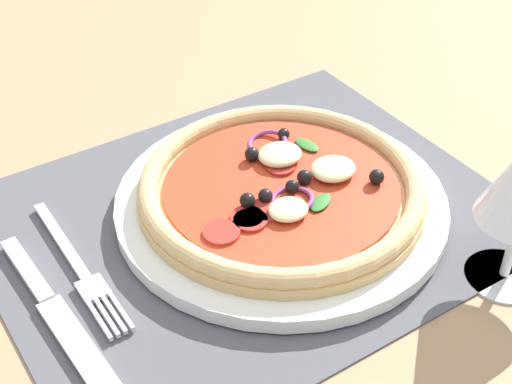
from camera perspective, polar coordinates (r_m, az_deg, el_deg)
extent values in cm
cube|color=#9E7A56|center=(68.21, -0.65, -2.88)|extent=(190.00, 140.00, 2.40)
cube|color=#4C4C51|center=(67.30, -0.66, -1.98)|extent=(44.50, 35.84, 0.40)
cylinder|color=silver|center=(67.58, 1.90, -0.84)|extent=(29.69, 29.69, 1.36)
cylinder|color=tan|center=(66.84, 1.92, -0.05)|extent=(25.57, 25.57, 1.00)
torus|color=tan|center=(66.31, 1.94, 0.53)|extent=(25.33, 25.33, 1.80)
cylinder|color=#B7381E|center=(66.44, 1.93, 0.39)|extent=(20.97, 20.97, 0.30)
ellipsoid|color=beige|center=(69.11, 1.82, 2.87)|extent=(4.19, 3.77, 1.26)
ellipsoid|color=beige|center=(62.95, 2.46, -1.33)|extent=(3.51, 3.16, 1.05)
ellipsoid|color=beige|center=(67.61, 5.87, 1.77)|extent=(4.20, 3.78, 1.26)
sphere|color=black|center=(71.98, 2.11, 4.41)|extent=(1.14, 1.14, 1.14)
sphere|color=black|center=(66.34, 3.68, 1.14)|extent=(1.33, 1.33, 1.33)
sphere|color=black|center=(63.60, -0.66, -0.64)|extent=(1.35, 1.35, 1.35)
sphere|color=black|center=(65.31, 2.74, 0.42)|extent=(1.19, 1.19, 1.19)
sphere|color=black|center=(67.06, 9.13, 1.14)|extent=(1.36, 1.36, 1.36)
sphere|color=black|center=(64.17, 0.71, -0.28)|extent=(1.26, 1.26, 1.26)
sphere|color=black|center=(69.03, -0.32, 2.89)|extent=(1.34, 1.34, 1.34)
torus|color=#8E3D75|center=(64.47, 2.77, -0.56)|extent=(3.81, 3.82, 0.81)
torus|color=#8E3D75|center=(71.29, 0.86, 3.75)|extent=(3.85, 3.82, 1.13)
cylinder|color=#A3281E|center=(62.39, -0.42, -2.16)|extent=(2.90, 2.90, 0.30)
cylinder|color=#A3281E|center=(62.70, -0.66, -1.93)|extent=(2.90, 2.90, 0.30)
cylinder|color=#A3281E|center=(63.22, 0.44, -1.53)|extent=(3.10, 3.10, 0.30)
cylinder|color=#A3281E|center=(68.35, 1.87, 1.93)|extent=(2.67, 2.67, 0.30)
cylinder|color=#A3281E|center=(61.31, -2.63, -3.07)|extent=(3.11, 3.11, 0.30)
ellipsoid|color=#2D6B28|center=(64.40, 4.93, -0.77)|extent=(3.13, 2.53, 0.30)
ellipsoid|color=#2D6B28|center=(71.25, 3.85, 3.59)|extent=(1.84, 2.99, 0.30)
cube|color=silver|center=(66.48, -14.51, -3.59)|extent=(1.04, 11.17, 0.44)
cube|color=silver|center=(61.57, -12.24, -7.20)|extent=(2.23, 2.55, 0.44)
cube|color=silver|center=(59.09, -11.75, -9.54)|extent=(0.37, 4.32, 0.44)
cube|color=silver|center=(59.20, -11.22, -9.33)|extent=(0.37, 4.32, 0.44)
cube|color=silver|center=(59.32, -10.68, -9.11)|extent=(0.37, 4.32, 0.44)
cube|color=silver|center=(59.45, -10.15, -8.90)|extent=(0.37, 4.32, 0.44)
cube|color=silver|center=(64.37, -16.95, -5.68)|extent=(1.63, 8.44, 0.62)
cube|color=silver|center=(57.56, -13.18, -11.49)|extent=(2.46, 11.67, 0.44)
cylinder|color=silver|center=(65.15, 18.25, -6.00)|extent=(6.40, 6.40, 0.40)
cylinder|color=silver|center=(63.07, 18.82, -3.90)|extent=(0.80, 0.80, 6.00)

